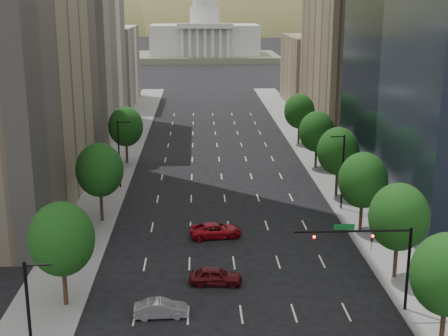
{
  "coord_description": "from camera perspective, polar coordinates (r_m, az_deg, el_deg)",
  "views": [
    {
      "loc": [
        -3.25,
        -14.47,
        23.75
      ],
      "look_at": [
        -0.73,
        44.63,
        8.0
      ],
      "focal_mm": 50.31,
      "sensor_mm": 36.0,
      "label": 1
    }
  ],
  "objects": [
    {
      "name": "sidewalk_left",
      "position": [
        79.1,
        -11.25,
        -2.8
      ],
      "size": [
        6.0,
        200.0,
        0.15
      ],
      "primitive_type": "cube",
      "color": "slate",
      "rests_on": "ground"
    },
    {
      "name": "tree_right_3",
      "position": [
        78.5,
        10.33,
        1.51
      ],
      "size": [
        5.2,
        5.2,
        8.89
      ],
      "color": "#382316",
      "rests_on": "ground"
    },
    {
      "name": "streetlight_ls",
      "position": [
        40.61,
        -17.16,
        -13.55
      ],
      "size": [
        1.7,
        0.2,
        9.0
      ],
      "color": "black",
      "rests_on": "ground"
    },
    {
      "name": "car_red_far",
      "position": [
        65.42,
        -0.75,
        -5.67
      ],
      "size": [
        5.72,
        3.21,
        1.51
      ],
      "primitive_type": "imported",
      "rotation": [
        0.0,
        0.0,
        1.71
      ],
      "color": "maroon",
      "rests_on": "ground"
    },
    {
      "name": "capitol",
      "position": [
        264.63,
        -1.77,
        11.61
      ],
      "size": [
        60.0,
        40.0,
        35.2
      ],
      "color": "#596647",
      "rests_on": "ground"
    },
    {
      "name": "tree_right_0",
      "position": [
        46.82,
        19.66,
        -9.1
      ],
      "size": [
        5.2,
        5.2,
        8.39
      ],
      "color": "#382316",
      "rests_on": "ground"
    },
    {
      "name": "midrise_cream_left",
      "position": [
        119.63,
        -13.18,
        11.53
      ],
      "size": [
        14.0,
        30.0,
        35.0
      ],
      "primitive_type": "cube",
      "color": "beige",
      "rests_on": "ground"
    },
    {
      "name": "filler_left",
      "position": [
        152.75,
        -10.75,
        9.11
      ],
      "size": [
        14.0,
        26.0,
        18.0
      ],
      "primitive_type": "cube",
      "color": "beige",
      "rests_on": "ground"
    },
    {
      "name": "tree_right_5",
      "position": [
        107.4,
        6.87,
        5.15
      ],
      "size": [
        5.2,
        5.2,
        8.75
      ],
      "color": "#382316",
      "rests_on": "ground"
    },
    {
      "name": "tree_right_2",
      "position": [
        67.3,
        12.51,
        -1.1
      ],
      "size": [
        5.2,
        5.2,
        8.61
      ],
      "color": "#382316",
      "rests_on": "ground"
    },
    {
      "name": "tree_right_1",
      "position": [
        56.29,
        15.59,
        -4.31
      ],
      "size": [
        5.2,
        5.2,
        8.75
      ],
      "color": "#382316",
      "rests_on": "ground"
    },
    {
      "name": "car_maroon",
      "position": [
        54.98,
        -0.78,
        -9.79
      ],
      "size": [
        4.71,
        2.17,
        1.56
      ],
      "primitive_type": "imported",
      "rotation": [
        0.0,
        0.0,
        1.5
      ],
      "color": "#4A0C10",
      "rests_on": "ground"
    },
    {
      "name": "filler_right",
      "position": [
        150.97,
        8.46,
        8.76
      ],
      "size": [
        14.0,
        26.0,
        16.0
      ],
      "primitive_type": "cube",
      "color": "#8C7759",
      "rests_on": "ground"
    },
    {
      "name": "car_silver",
      "position": [
        50.06,
        -5.74,
        -12.6
      ],
      "size": [
        4.3,
        1.71,
        1.39
      ],
      "primitive_type": "imported",
      "rotation": [
        0.0,
        0.0,
        1.63
      ],
      "color": "gray",
      "rests_on": "ground"
    },
    {
      "name": "streetlight_ln",
      "position": [
        82.32,
        -9.48,
        1.43
      ],
      "size": [
        1.7,
        0.2,
        9.0
      ],
      "color": "black",
      "rests_on": "ground"
    },
    {
      "name": "tree_left_0",
      "position": [
        50.98,
        -14.54,
        -6.27
      ],
      "size": [
        5.2,
        5.2,
        8.75
      ],
      "color": "#382316",
      "rests_on": "ground"
    },
    {
      "name": "tree_left_2",
      "position": [
        94.83,
        -8.92,
        3.74
      ],
      "size": [
        5.2,
        5.2,
        8.68
      ],
      "color": "#382316",
      "rests_on": "ground"
    },
    {
      "name": "streetlight_rn",
      "position": [
        73.9,
        10.69,
        -0.18
      ],
      "size": [
        1.7,
        0.2,
        9.0
      ],
      "color": "black",
      "rests_on": "ground"
    },
    {
      "name": "foothills",
      "position": [
        618.1,
        1.11,
        9.19
      ],
      "size": [
        720.0,
        413.0,
        263.0
      ],
      "color": "olive",
      "rests_on": "ground"
    },
    {
      "name": "sidewalk_right",
      "position": [
        80.36,
        11.18,
        -2.52
      ],
      "size": [
        6.0,
        200.0,
        0.15
      ],
      "primitive_type": "cube",
      "color": "slate",
      "rests_on": "ground"
    },
    {
      "name": "traffic_signal",
      "position": [
        50.12,
        13.82,
        -7.3
      ],
      "size": [
        9.12,
        0.4,
        7.38
      ],
      "color": "black",
      "rests_on": "ground"
    },
    {
      "name": "tree_left_1",
      "position": [
        69.64,
        -11.24,
        -0.18
      ],
      "size": [
        5.2,
        5.2,
        8.97
      ],
      "color": "#382316",
      "rests_on": "ground"
    },
    {
      "name": "parking_tan_right",
      "position": [
        118.23,
        11.58,
        10.37
      ],
      "size": [
        14.0,
        30.0,
        30.0
      ],
      "primitive_type": "cube",
      "color": "#8C7759",
      "rests_on": "ground"
    },
    {
      "name": "tree_right_4",
      "position": [
        91.97,
        8.44,
        3.28
      ],
      "size": [
        5.2,
        5.2,
        8.46
      ],
      "color": "#382316",
      "rests_on": "ground"
    }
  ]
}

